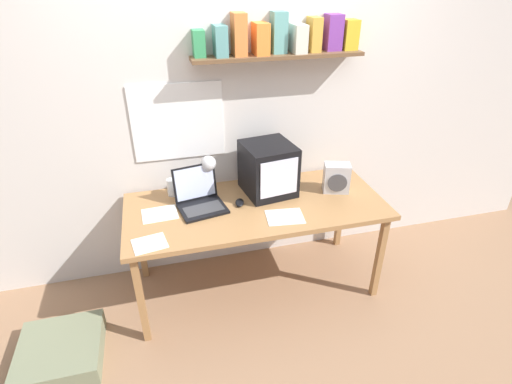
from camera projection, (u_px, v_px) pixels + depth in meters
The scene contains 13 objects.
ground_plane at pixel (256, 284), 3.17m from camera, with size 12.00×12.00×0.00m, color #956F51.
back_wall at pixel (241, 106), 2.89m from camera, with size 5.60×0.24×2.60m.
corner_desk at pixel (256, 211), 2.83m from camera, with size 1.81×0.78×0.74m.
crt_monitor at pixel (268, 169), 2.87m from camera, with size 0.39×0.41×0.37m.
laptop at pixel (199, 197), 2.76m from camera, with size 0.36×0.35×0.27m.
desk_lamp at pixel (208, 167), 2.82m from camera, with size 0.13×0.18×0.31m.
juice_glass at pixel (172, 188), 2.89m from camera, with size 0.07×0.07×0.13m.
space_heater at pixel (336, 178), 2.92m from camera, with size 0.21×0.17×0.22m.
computer_mouse at pixel (240, 203), 2.79m from camera, with size 0.08×0.12×0.03m.
loose_paper_near_monitor at pixel (160, 214), 2.69m from camera, with size 0.24×0.20×0.00m.
printed_handout at pixel (285, 217), 2.66m from camera, with size 0.27×0.22×0.00m.
loose_paper_near_laptop at pixel (150, 244), 2.40m from camera, with size 0.22×0.20×0.00m.
floor_cushion at pixel (61, 352), 2.53m from camera, with size 0.50×0.50×0.13m.
Camera 1 is at (-0.60, -2.31, 2.20)m, focal length 28.00 mm.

